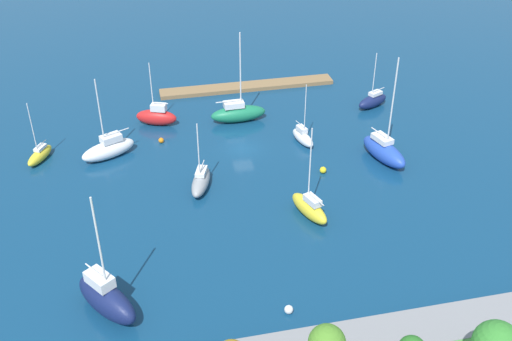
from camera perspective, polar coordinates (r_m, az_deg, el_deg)
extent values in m
plane|color=navy|center=(76.33, -1.23, 2.06)|extent=(160.00, 160.00, 0.00)
cube|color=olive|center=(92.36, -0.83, 7.98)|extent=(26.55, 2.78, 0.59)
ellipsoid|color=yellow|center=(64.21, 5.08, -3.61)|extent=(3.51, 6.06, 1.97)
cube|color=silver|center=(63.12, 5.39, -2.83)|extent=(1.65, 2.32, 0.72)
cylinder|color=silver|center=(61.45, 5.16, 0.50)|extent=(0.14, 0.14, 8.57)
cylinder|color=silver|center=(62.45, 5.73, -2.71)|extent=(0.98, 2.58, 0.11)
ellipsoid|color=#141E4C|center=(87.98, 11.01, 6.47)|extent=(5.53, 3.83, 1.79)
cube|color=silver|center=(87.79, 11.27, 7.21)|extent=(2.17, 1.76, 0.49)
cylinder|color=silver|center=(86.11, 11.17, 8.88)|extent=(0.13, 0.13, 6.43)
cylinder|color=silver|center=(88.01, 11.54, 7.53)|extent=(2.27, 1.14, 0.10)
ellipsoid|color=white|center=(77.49, 4.47, 3.11)|extent=(2.47, 4.80, 1.51)
cube|color=silver|center=(77.24, 4.37, 3.93)|extent=(1.22, 1.81, 0.68)
cylinder|color=silver|center=(75.36, 4.69, 5.78)|extent=(0.11, 0.11, 6.79)
cylinder|color=silver|center=(77.36, 4.21, 4.40)|extent=(0.60, 2.10, 0.09)
ellipsoid|color=#2347B2|center=(75.02, 12.05, 1.76)|extent=(4.42, 7.93, 2.42)
cube|color=silver|center=(74.65, 11.90, 2.99)|extent=(2.17, 3.01, 0.65)
cylinder|color=silver|center=(71.62, 12.85, 6.28)|extent=(0.18, 0.18, 11.11)
cylinder|color=silver|center=(74.82, 11.66, 3.51)|extent=(0.99, 3.09, 0.14)
ellipsoid|color=red|center=(82.63, -9.44, 5.00)|extent=(5.93, 3.85, 2.18)
cube|color=silver|center=(81.80, -9.24, 5.95)|extent=(2.30, 1.83, 0.94)
cylinder|color=silver|center=(80.78, -9.91, 7.82)|extent=(0.13, 0.13, 6.75)
cylinder|color=silver|center=(81.44, -9.05, 6.33)|extent=(2.00, 0.85, 0.11)
ellipsoid|color=gray|center=(68.62, -5.26, -1.07)|extent=(3.65, 6.20, 1.77)
cube|color=silver|center=(68.40, -5.23, -0.08)|extent=(1.72, 2.37, 0.46)
cylinder|color=silver|center=(66.11, -5.49, 1.86)|extent=(0.14, 0.14, 6.74)
cylinder|color=silver|center=(68.64, -5.16, 0.43)|extent=(0.97, 2.52, 0.11)
ellipsoid|color=#19724C|center=(82.44, -1.69, 5.40)|extent=(7.65, 2.68, 2.22)
cube|color=silver|center=(81.65, -2.12, 6.29)|extent=(2.77, 1.55, 0.78)
cylinder|color=silver|center=(79.83, -1.49, 9.46)|extent=(0.18, 0.18, 10.38)
cylinder|color=silver|center=(81.28, -2.64, 6.57)|extent=(3.45, 0.25, 0.15)
ellipsoid|color=yellow|center=(78.21, -19.84, 1.36)|extent=(3.45, 4.90, 1.42)
cube|color=silver|center=(78.05, -19.82, 2.06)|extent=(1.54, 1.92, 0.36)
cylinder|color=silver|center=(76.20, -20.48, 3.81)|extent=(0.11, 0.11, 6.48)
cylinder|color=silver|center=(78.16, -19.71, 2.41)|extent=(1.01, 1.84, 0.09)
ellipsoid|color=#141E4C|center=(54.55, -13.98, -11.81)|extent=(6.30, 7.40, 2.91)
cube|color=silver|center=(53.60, -14.64, -9.98)|extent=(2.75, 3.01, 1.05)
cylinder|color=silver|center=(50.25, -14.66, -6.93)|extent=(0.18, 0.18, 9.53)
cylinder|color=silver|center=(53.45, -15.02, -9.22)|extent=(1.75, 2.35, 0.14)
ellipsoid|color=white|center=(76.29, -13.85, 1.92)|extent=(7.27, 5.12, 2.08)
cube|color=silver|center=(75.76, -13.62, 3.00)|extent=(2.86, 2.36, 0.84)
cylinder|color=silver|center=(73.70, -14.62, 5.37)|extent=(0.17, 0.17, 8.50)
cylinder|color=silver|center=(75.75, -13.14, 3.57)|extent=(3.11, 1.57, 0.13)
sphere|color=white|center=(53.74, 3.13, -13.05)|extent=(0.79, 0.79, 0.79)
sphere|color=yellow|center=(71.76, 6.38, 0.05)|extent=(0.80, 0.80, 0.80)
sphere|color=orange|center=(78.48, -9.00, 2.85)|extent=(0.69, 0.69, 0.69)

